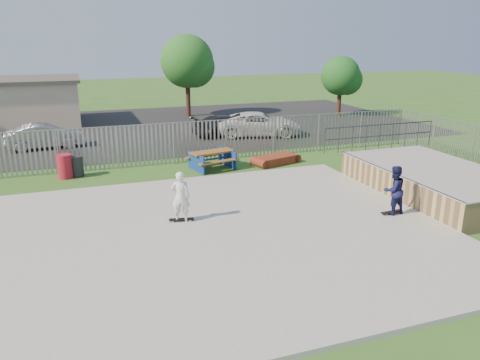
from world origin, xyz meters
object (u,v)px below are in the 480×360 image
object	(u,v)px
trash_bin_red	(65,166)
skater_white	(181,197)
tree_mid	(187,61)
trash_bin_grey	(77,166)
picnic_table	(212,160)
car_silver	(45,136)
skater_navy	(394,190)
funbox	(276,160)
tree_right	(341,76)
car_white	(259,124)
car_dark	(227,125)

from	to	relation	value
trash_bin_red	skater_white	world-z (taller)	skater_white
trash_bin_red	tree_mid	size ratio (longest dim) A/B	0.17
trash_bin_grey	picnic_table	bearing A→B (deg)	-7.65
trash_bin_red	picnic_table	bearing A→B (deg)	-6.00
tree_mid	car_silver	bearing A→B (deg)	-140.71
skater_navy	picnic_table	bearing A→B (deg)	-68.30
trash_bin_grey	tree_mid	size ratio (longest dim) A/B	0.15
funbox	tree_right	bearing A→B (deg)	31.87
trash_bin_grey	tree_right	size ratio (longest dim) A/B	0.20
car_white	skater_navy	bearing A→B (deg)	-168.05
skater_white	car_dark	bearing A→B (deg)	-92.83
trash_bin_grey	car_silver	distance (m)	6.44
trash_bin_grey	tree_right	bearing A→B (deg)	28.62
trash_bin_red	car_silver	size ratio (longest dim) A/B	0.26
funbox	skater_white	bearing A→B (deg)	-150.80
picnic_table	car_white	world-z (taller)	car_white
trash_bin_grey	skater_navy	size ratio (longest dim) A/B	0.54
funbox	trash_bin_grey	xyz separation A→B (m)	(-9.09, 0.95, 0.25)
car_white	tree_right	world-z (taller)	tree_right
funbox	tree_right	world-z (taller)	tree_right
car_white	skater_navy	world-z (taller)	skater_navy
trash_bin_red	skater_white	size ratio (longest dim) A/B	0.63
car_white	skater_navy	xyz separation A→B (m)	(-0.88, -14.31, 0.24)
funbox	tree_mid	bearing A→B (deg)	76.08
car_dark	skater_navy	size ratio (longest dim) A/B	2.60
car_silver	skater_navy	size ratio (longest dim) A/B	2.44
trash_bin_red	tree_right	xyz separation A→B (m)	(19.95, 10.74, 2.53)
skater_navy	funbox	bearing A→B (deg)	-88.71
trash_bin_grey	tree_mid	xyz separation A→B (m)	(8.46, 14.43, 3.68)
car_dark	car_white	world-z (taller)	car_white
car_silver	tree_mid	world-z (taller)	tree_mid
trash_bin_grey	car_white	distance (m)	12.14
skater_white	car_silver	bearing A→B (deg)	-49.89
skater_navy	tree_mid	bearing A→B (deg)	-91.21
picnic_table	car_silver	size ratio (longest dim) A/B	0.56
picnic_table	tree_right	bearing A→B (deg)	27.75
picnic_table	car_white	bearing A→B (deg)	40.02
car_dark	trash_bin_grey	bearing A→B (deg)	118.57
trash_bin_red	car_dark	xyz separation A→B (m)	(9.43, 6.34, 0.13)
skater_white	funbox	bearing A→B (deg)	-113.53
tree_right	tree_mid	bearing A→B (deg)	160.90
picnic_table	car_silver	bearing A→B (deg)	124.26
car_silver	car_white	distance (m)	12.37
tree_mid	trash_bin_grey	bearing A→B (deg)	-120.38
picnic_table	trash_bin_red	distance (m)	6.47
funbox	car_dark	size ratio (longest dim) A/B	0.51
trash_bin_grey	skater_navy	xyz separation A→B (m)	(9.93, -8.78, 0.53)
picnic_table	skater_white	world-z (taller)	skater_white
skater_white	tree_right	bearing A→B (deg)	-111.81
car_dark	skater_navy	world-z (taller)	skater_navy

